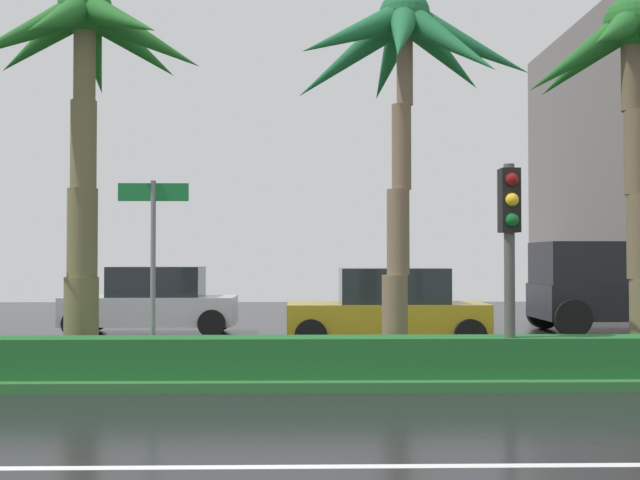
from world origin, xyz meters
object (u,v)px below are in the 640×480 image
Objects in this scene: street_name_sign at (153,249)px; car_in_traffic_second at (153,302)px; car_in_traffic_third at (388,309)px; palm_tree_centre_left at (87,68)px; palm_tree_centre_right at (633,78)px; traffic_signal_median_right at (510,230)px; palm_tree_centre at (406,64)px.

street_name_sign reaches higher than car_in_traffic_second.
street_name_sign is at bearing 49.18° from car_in_traffic_third.
car_in_traffic_third is (5.70, -3.10, 0.00)m from car_in_traffic_second.
palm_tree_centre_left reaches higher than street_name_sign.
car_in_traffic_third is (5.49, 4.00, -4.31)m from palm_tree_centre_left.
palm_tree_centre_right is 1.97× the size of traffic_signal_median_right.
palm_tree_centre_right is 1.46× the size of car_in_traffic_third.
car_in_traffic_second is (-0.21, 7.11, -4.31)m from palm_tree_centre_left.
palm_tree_centre is 1.04× the size of palm_tree_centre_right.
palm_tree_centre_right is 1.46× the size of car_in_traffic_second.
palm_tree_centre is 5.47m from street_name_sign.
street_name_sign is 0.70× the size of car_in_traffic_third.
palm_tree_centre is at bearing 122.02° from traffic_signal_median_right.
traffic_signal_median_right is 11.16m from car_in_traffic_second.
street_name_sign is at bearing -34.00° from palm_tree_centre_left.
palm_tree_centre reaches higher than street_name_sign.
palm_tree_centre_left is 1.50× the size of car_in_traffic_third.
palm_tree_centre is at bearing 18.68° from street_name_sign.
palm_tree_centre_left is 7.43m from traffic_signal_median_right.
street_name_sign is (-7.99, -0.95, -2.93)m from palm_tree_centre_right.
car_in_traffic_third is at bearing 102.58° from traffic_signal_median_right.
traffic_signal_median_right is at bearing -57.98° from palm_tree_centre.
palm_tree_centre_right is at bearing 0.50° from palm_tree_centre_left.
street_name_sign is at bearing 100.58° from car_in_traffic_second.
traffic_signal_median_right is at bearing -148.04° from palm_tree_centre_right.
street_name_sign is (1.28, -0.87, -3.05)m from palm_tree_centre_left.
car_in_traffic_second is (-1.49, 7.97, -1.25)m from street_name_sign.
palm_tree_centre_right is at bearing 133.94° from car_in_traffic_third.
palm_tree_centre is 9.77m from car_in_traffic_second.
palm_tree_centre_left is at bearing 91.65° from car_in_traffic_second.
car_in_traffic_third is (4.21, 4.87, -1.25)m from street_name_sign.
car_in_traffic_third is (-1.23, 5.51, -1.53)m from traffic_signal_median_right.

